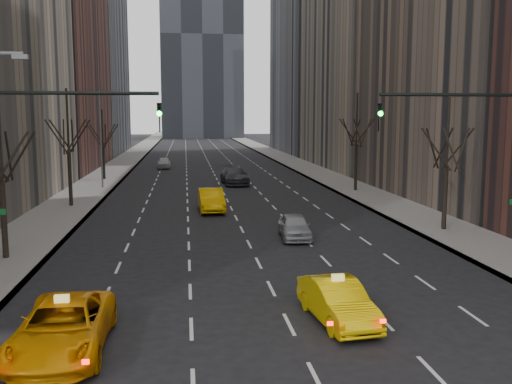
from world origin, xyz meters
name	(u,v)px	position (x,y,z in m)	size (l,w,h in m)	color
sidewalk_left	(121,165)	(-12.25, 70.00, 0.07)	(4.50, 320.00, 0.15)	slate
sidewalk_right	(295,163)	(12.25, 70.00, 0.07)	(4.50, 320.00, 0.15)	slate
tree_lw_b	(2,184)	(-12.00, 18.00, 3.72)	(3.36, 3.50, 7.82)	black
tree_lw_c	(69,154)	(-12.00, 34.00, 4.04)	(3.36, 3.50, 8.74)	black
tree_lw_d	(103,147)	(-12.00, 52.00, 3.56)	(3.36, 3.50, 7.36)	black
tree_rw_b	(446,170)	(12.00, 22.00, 3.72)	(3.36, 3.50, 7.82)	black
tree_rw_c	(356,147)	(12.00, 40.00, 4.04)	(3.36, 3.50, 8.74)	black
traffic_mast_left	(29,155)	(-9.11, 12.00, 5.49)	(6.69, 0.39, 8.00)	black
traffic_mast_right	(491,151)	(9.11, 12.00, 5.49)	(6.69, 0.39, 8.00)	black
streetlight_far	(105,129)	(-10.84, 45.00, 5.62)	(2.83, 0.22, 9.00)	slate
taxi_suv	(63,327)	(-7.00, 6.60, 0.76)	(2.53, 5.49, 1.53)	orange
taxi_sedan	(337,301)	(1.66, 8.05, 0.72)	(1.51, 4.34, 1.43)	yellow
silver_sedan_ahead	(295,226)	(2.72, 21.13, 0.69)	(1.64, 4.08, 1.39)	#999BA0
far_taxi	(211,200)	(-1.56, 31.00, 0.82)	(1.73, 4.97, 1.64)	#EDAB05
far_suv_grey	(235,176)	(1.53, 46.83, 0.87)	(2.44, 6.00, 1.74)	#313136
far_car_white	(164,163)	(-6.14, 65.20, 0.72)	(1.69, 4.20, 1.43)	#B8B8B8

